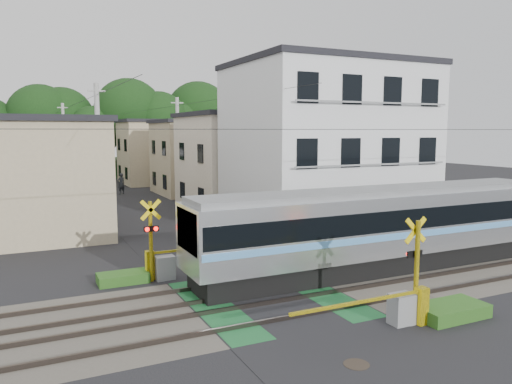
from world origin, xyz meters
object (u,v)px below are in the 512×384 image
apartment_block (326,147)px  manhole_cover (356,365)px  crossing_signal_near (406,300)px  pedestrian (121,184)px  crossing_signal_far (162,261)px  commuter_train (379,227)px

apartment_block → manhole_cover: size_ratio=16.24×
crossing_signal_near → pedestrian: crossing_signal_near is taller
apartment_block → crossing_signal_far: bearing=-152.2°
apartment_block → manhole_cover: bearing=-120.8°
crossing_signal_far → manhole_cover: size_ratio=7.54×
commuter_train → pedestrian: 29.17m
crossing_signal_far → pedestrian: size_ratio=2.53×
pedestrian → manhole_cover: 35.10m
commuter_train → apartment_block: 9.27m
crossing_signal_far → pedestrian: (3.38, 26.31, 0.22)m
commuter_train → manhole_cover: commuter_train is taller
crossing_signal_far → manhole_cover: (2.37, -8.76, -0.70)m
crossing_signal_near → pedestrian: (-1.79, 33.62, 0.22)m
crossing_signal_near → manhole_cover: crossing_signal_near is taller
crossing_signal_near → apartment_block: bearing=65.8°
crossing_signal_near → manhole_cover: (-2.80, -1.45, -0.70)m
pedestrian → manhole_cover: (-1.01, -35.07, -0.92)m
pedestrian → manhole_cover: pedestrian is taller
commuter_train → crossing_signal_far: (-8.15, 2.45, -1.04)m
crossing_signal_near → apartment_block: 14.95m
manhole_cover → crossing_signal_near: bearing=27.4°
commuter_train → crossing_signal_far: bearing=163.2°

